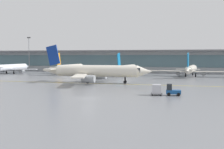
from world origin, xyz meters
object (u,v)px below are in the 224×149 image
gate_airplane_0 (12,67)px  gate_airplane_3 (191,69)px  gate_airplane_2 (127,69)px  taxiing_regional_jet (95,71)px  cargo_dolly_lead (157,89)px  baggage_tug (172,91)px  apron_light_mast_0 (29,53)px  gate_airplane_1 (71,68)px

gate_airplane_0 → gate_airplane_3: bearing=-87.7°
gate_airplane_2 → taxiing_regional_jet: 30.91m
gate_airplane_3 → cargo_dolly_lead: bearing=178.8°
baggage_tug → apron_light_mast_0: apron_light_mast_0 is taller
gate_airplane_2 → apron_light_mast_0: 53.79m
gate_airplane_2 → cargo_dolly_lead: (17.43, -50.49, -1.41)m
cargo_dolly_lead → apron_light_mast_0: 95.72m
baggage_tug → cargo_dolly_lead: bearing=180.0°
gate_airplane_1 → gate_airplane_2: (23.01, -1.28, 0.00)m
gate_airplane_0 → gate_airplane_1: (23.70, 4.63, 0.00)m
gate_airplane_2 → taxiing_regional_jet: (-1.39, -30.87, 0.59)m
taxiing_regional_jet → cargo_dolly_lead: taxiing_regional_jet is taller
gate_airplane_2 → gate_airplane_3: size_ratio=1.00×
gate_airplane_3 → baggage_tug: bearing=-178.1°
gate_airplane_0 → gate_airplane_3: same height
gate_airplane_1 → apron_light_mast_0: apron_light_mast_0 is taller
taxiing_regional_jet → apron_light_mast_0: 68.49m
cargo_dolly_lead → taxiing_regional_jet: bearing=126.9°
gate_airplane_3 → gate_airplane_2: bearing=94.8°
gate_airplane_1 → baggage_tug: gate_airplane_1 is taller
cargo_dolly_lead → gate_airplane_1: bearing=121.1°
gate_airplane_1 → cargo_dolly_lead: size_ratio=10.90×
gate_airplane_2 → gate_airplane_3: same height
gate_airplane_0 → apron_light_mast_0: size_ratio=1.56×
cargo_dolly_lead → apron_light_mast_0: apron_light_mast_0 is taller
taxiing_regional_jet → cargo_dolly_lead: size_ratio=13.50×
gate_airplane_1 → cargo_dolly_lead: (40.45, -51.77, -1.41)m
gate_airplane_2 → baggage_tug: (20.20, -50.15, -1.57)m
gate_airplane_1 → gate_airplane_2: bearing=-90.6°
cargo_dolly_lead → apron_light_mast_0: bearing=128.9°
gate_airplane_2 → apron_light_mast_0: apron_light_mast_0 is taller
gate_airplane_1 → apron_light_mast_0: (-27.95, 14.77, 6.18)m
gate_airplane_3 → cargo_dolly_lead: 50.75m
gate_airplane_3 → baggage_tug: (-2.57, -50.12, -1.57)m
gate_airplane_3 → taxiing_regional_jet: taxiing_regional_jet is taller
gate_airplane_1 → taxiing_regional_jet: taxiing_regional_jet is taller
gate_airplane_0 → gate_airplane_1: 24.15m
taxiing_regional_jet → baggage_tug: 29.02m
baggage_tug → cargo_dolly_lead: 2.79m
gate_airplane_1 → gate_airplane_3: bearing=-89.1°
taxiing_regional_jet → apron_light_mast_0: bearing=134.8°
gate_airplane_3 → cargo_dolly_lead: (-5.34, -50.45, -1.41)m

